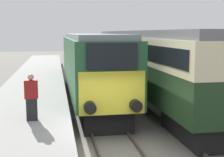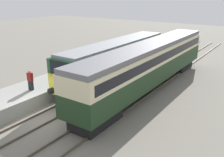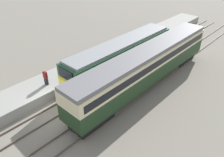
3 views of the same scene
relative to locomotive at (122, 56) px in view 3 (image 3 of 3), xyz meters
name	(u,v)px [view 3 (image 3 of 3)]	position (x,y,z in m)	size (l,w,h in m)	color
ground_plane	(54,112)	(0.00, -9.16, -2.22)	(120.00, 120.00, 0.00)	slate
platform_left	(94,64)	(-3.30, -1.16, -1.69)	(3.50, 50.00, 1.05)	gray
rails_near_track	(95,88)	(0.00, -4.16, -2.15)	(1.51, 60.00, 0.14)	#4C4238
rails_far_track	(120,102)	(3.40, -4.16, -2.15)	(1.50, 60.00, 0.14)	#4C4238
locomotive	(122,56)	(0.00, 0.00, 0.00)	(2.70, 15.27, 3.95)	black
passenger_carriage	(147,64)	(3.40, -0.01, 0.30)	(2.75, 19.81, 4.14)	black
person_on_platform	(46,77)	(-2.87, -7.83, -0.38)	(0.44, 0.26, 1.60)	black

